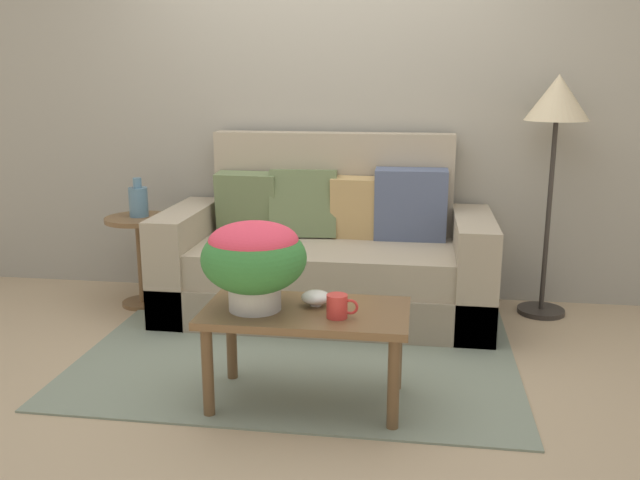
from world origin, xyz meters
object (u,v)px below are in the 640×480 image
potted_plant (254,256)px  snack_bowl (316,298)px  couch (327,258)px  floor_lamp (557,114)px  coffee_mug (338,306)px  coffee_table (306,323)px  side_table (140,245)px  table_vase (138,201)px

potted_plant → snack_bowl: size_ratio=3.47×
couch → potted_plant: couch is taller
couch → floor_lamp: 1.62m
floor_lamp → snack_bowl: bearing=-132.3°
floor_lamp → coffee_mug: floor_lamp is taller
coffee_table → potted_plant: (-0.22, -0.03, 0.31)m
floor_lamp → snack_bowl: size_ratio=11.03×
couch → side_table: (-1.21, -0.04, 0.06)m
table_vase → side_table: bearing=-90.6°
side_table → table_vase: (0.00, 0.02, 0.28)m
potted_plant → coffee_mug: 0.43m
couch → table_vase: 1.26m
floor_lamp → couch: bearing=-172.9°
floor_lamp → table_vase: floor_lamp is taller
side_table → coffee_mug: bearing=-41.8°
coffee_table → coffee_mug: coffee_mug is taller
potted_plant → snack_bowl: 0.34m
side_table → snack_bowl: (1.32, -1.14, 0.08)m
coffee_table → side_table: bearing=136.9°
couch → table_vase: (-1.21, -0.03, 0.34)m
coffee_table → coffee_mug: 0.21m
side_table → coffee_mug: (1.44, -1.29, 0.10)m
couch → coffee_mug: size_ratio=14.58×
coffee_table → table_vase: 1.80m
side_table → couch: bearing=1.9°
couch → floor_lamp: size_ratio=1.36×
coffee_table → floor_lamp: size_ratio=0.62×
potted_plant → table_vase: size_ratio=1.87×
snack_bowl → side_table: bearing=139.1°
floor_lamp → potted_plant: (-1.49, -1.44, -0.55)m
potted_plant → coffee_mug: size_ratio=3.37×
snack_bowl → coffee_mug: bearing=-50.7°
side_table → potted_plant: size_ratio=1.27×
couch → coffee_mug: couch is taller
floor_lamp → table_vase: 2.62m
side_table → potted_plant: 1.65m
coffee_table → side_table: size_ratio=1.56×
side_table → floor_lamp: 2.70m
coffee_table → coffee_mug: bearing=-29.2°
couch → table_vase: bearing=-178.8°
coffee_table → floor_lamp: 2.08m
side_table → potted_plant: potted_plant is taller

